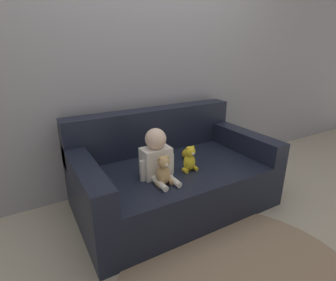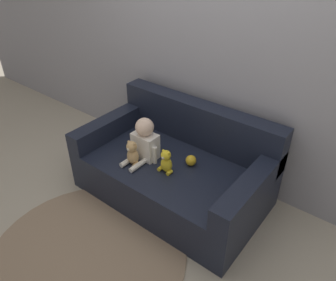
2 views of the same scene
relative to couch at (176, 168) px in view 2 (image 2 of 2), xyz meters
The scene contains 8 objects.
ground_plane 0.28m from the couch, 90.00° to the right, with size 12.00×12.00×0.00m, color #B7AD99.
wall_back 1.14m from the couch, 90.00° to the left, with size 8.00×0.05×2.60m.
couch is the anchor object (origin of this frame).
person_baby 0.40m from the couch, 144.17° to the right, with size 0.29×0.34×0.39m.
teddy_bear_brown 0.45m from the couch, 128.88° to the right, with size 0.13×0.10×0.23m.
plush_toy_side 0.30m from the couch, 76.55° to the right, with size 0.12×0.10×0.21m.
toy_ball 0.23m from the couch, ahead, with size 0.09×0.09×0.09m.
floor_rug 1.04m from the couch, 95.17° to the right, with size 1.52×1.52×0.01m.
Camera 2 is at (1.41, -1.85, 2.11)m, focal length 35.00 mm.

